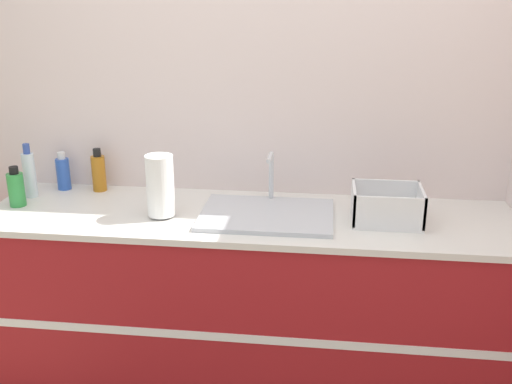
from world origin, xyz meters
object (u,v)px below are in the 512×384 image
(sink, at_px, (267,213))
(bottle_green, at_px, (16,189))
(bottle_blue, at_px, (63,173))
(dish_rack, at_px, (387,209))
(bottle_clear, at_px, (30,174))
(paper_towel_roll, at_px, (160,186))
(bottle_amber, at_px, (99,172))

(sink, height_order, bottle_green, sink)
(bottle_blue, bearing_deg, dish_rack, -8.89)
(bottle_green, bearing_deg, bottle_clear, 87.62)
(sink, height_order, bottle_clear, bottle_clear)
(bottle_clear, xyz_separation_m, bottle_blue, (0.11, 0.13, -0.03))
(bottle_green, bearing_deg, dish_rack, 0.26)
(paper_towel_roll, relative_size, dish_rack, 0.94)
(bottle_green, distance_m, bottle_amber, 0.40)
(bottle_blue, bearing_deg, sink, -13.41)
(paper_towel_roll, relative_size, bottle_green, 1.49)
(paper_towel_roll, bearing_deg, bottle_green, 175.54)
(bottle_amber, bearing_deg, bottle_clear, -156.82)
(dish_rack, relative_size, bottle_blue, 1.56)
(sink, bearing_deg, bottle_amber, 163.82)
(dish_rack, distance_m, bottle_clear, 1.73)
(paper_towel_roll, relative_size, bottle_blue, 1.47)
(bottle_amber, bearing_deg, dish_rack, -10.08)
(sink, xyz_separation_m, paper_towel_roll, (-0.48, -0.06, 0.13))
(dish_rack, distance_m, bottle_green, 1.73)
(bottle_green, bearing_deg, bottle_amber, 40.23)
(sink, distance_m, bottle_green, 1.20)
(paper_towel_roll, height_order, bottle_amber, paper_towel_roll)
(paper_towel_roll, bearing_deg, bottle_blue, 152.30)
(bottle_green, bearing_deg, sink, 0.14)
(bottle_amber, relative_size, bottle_clear, 0.82)
(sink, distance_m, paper_towel_roll, 0.50)
(bottle_clear, relative_size, bottle_blue, 1.37)
(sink, xyz_separation_m, bottle_clear, (-1.19, 0.13, 0.10))
(bottle_clear, bearing_deg, dish_rack, -4.09)
(bottle_amber, bearing_deg, bottle_green, -139.77)
(bottle_blue, bearing_deg, bottle_green, -114.50)
(paper_towel_roll, relative_size, bottle_amber, 1.31)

